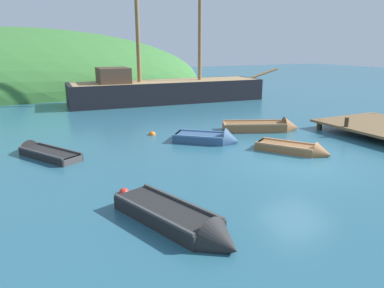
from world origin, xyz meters
name	(u,v)px	position (x,y,z in m)	size (l,w,h in m)	color
ground_plane	(299,162)	(0.00, 0.00, 0.00)	(120.00, 120.00, 0.00)	#285B70
shore_hill	(15,87)	(-9.20, 33.24, 0.00)	(42.07, 26.56, 12.37)	#387033
sailing_ship	(166,94)	(1.35, 16.40, 0.60)	(17.82, 4.70, 13.13)	black
rowboat_outer_right	(266,128)	(2.17, 4.84, 0.14)	(4.05, 2.64, 1.14)	brown
rowboat_portside	(42,153)	(-8.63, 5.30, 0.08)	(2.51, 3.51, 0.88)	black
rowboat_far	(182,224)	(-6.09, -2.64, 0.13)	(2.19, 3.91, 1.02)	black
rowboat_center	(211,140)	(-1.50, 4.05, 0.11)	(3.00, 2.82, 1.16)	#335175
rowboat_near_dock	(298,151)	(0.84, 1.00, 0.09)	(2.46, 3.04, 0.93)	brown
buoy_orange	(152,135)	(-3.45, 6.58, 0.00)	(0.35, 0.35, 0.35)	orange
buoy_red	(124,193)	(-6.73, 0.09, 0.00)	(0.31, 0.31, 0.31)	red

